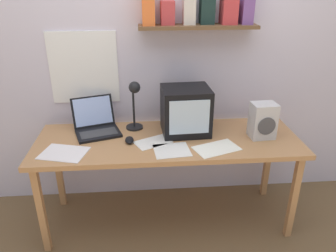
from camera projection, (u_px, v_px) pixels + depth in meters
ground_plane at (168, 218)px, 2.64m from camera, size 12.00×12.00×0.00m
back_wall at (164, 44)px, 2.48m from camera, size 5.60×0.24×2.60m
corner_desk at (168, 146)px, 2.37m from camera, size 1.88×0.65×0.71m
crt_monitor at (186, 111)px, 2.38m from camera, size 0.35×0.32×0.34m
laptop at (96, 123)px, 2.44m from camera, size 0.39×0.39×0.24m
desk_lamp at (134, 100)px, 2.38m from camera, size 0.13×0.15×0.38m
juice_glass at (267, 117)px, 2.54m from camera, size 0.07×0.07×0.14m
space_heater at (263, 121)px, 2.32m from camera, size 0.18×0.15×0.26m
computer_mouse at (129, 140)px, 2.29m from camera, size 0.07×0.11×0.03m
printed_handout at (217, 148)px, 2.21m from camera, size 0.34×0.27×0.00m
loose_paper_near_monitor at (64, 153)px, 2.15m from camera, size 0.34×0.29×0.00m
loose_paper_near_laptop at (153, 142)px, 2.29m from camera, size 0.29×0.25×0.00m
open_notebook at (172, 150)px, 2.18m from camera, size 0.26×0.23×0.00m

